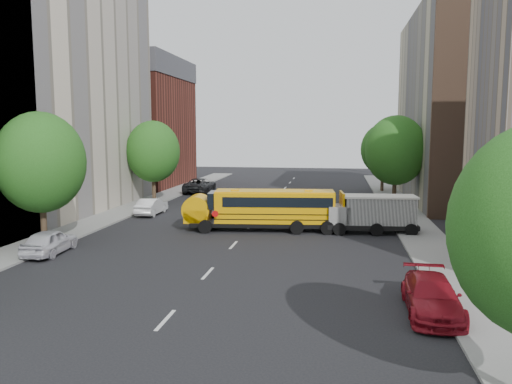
% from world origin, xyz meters
% --- Properties ---
extents(ground, '(120.00, 120.00, 0.00)m').
position_xyz_m(ground, '(0.00, 0.00, 0.00)').
color(ground, black).
rests_on(ground, ground).
extents(sidewalk_left, '(3.00, 80.00, 0.12)m').
position_xyz_m(sidewalk_left, '(-11.50, 5.00, 0.06)').
color(sidewalk_left, slate).
rests_on(sidewalk_left, ground).
extents(sidewalk_right, '(3.00, 80.00, 0.12)m').
position_xyz_m(sidewalk_right, '(11.50, 5.00, 0.06)').
color(sidewalk_right, slate).
rests_on(sidewalk_right, ground).
extents(lane_markings, '(0.15, 64.00, 0.01)m').
position_xyz_m(lane_markings, '(0.00, 10.00, 0.01)').
color(lane_markings, silver).
rests_on(lane_markings, ground).
extents(building_left_cream, '(10.00, 26.00, 20.00)m').
position_xyz_m(building_left_cream, '(-18.00, 6.00, 10.00)').
color(building_left_cream, beige).
rests_on(building_left_cream, ground).
extents(building_left_redbrick, '(10.00, 15.00, 13.00)m').
position_xyz_m(building_left_redbrick, '(-18.00, 28.00, 6.50)').
color(building_left_redbrick, maroon).
rests_on(building_left_redbrick, ground).
extents(building_right_far, '(10.00, 22.00, 18.00)m').
position_xyz_m(building_right_far, '(18.00, 20.00, 9.00)').
color(building_right_far, tan).
rests_on(building_right_far, ground).
extents(building_right_sidewall, '(10.10, 0.30, 18.00)m').
position_xyz_m(building_right_sidewall, '(18.00, 9.00, 9.00)').
color(building_right_sidewall, brown).
rests_on(building_right_sidewall, ground).
extents(street_tree_1, '(5.12, 5.12, 7.90)m').
position_xyz_m(street_tree_1, '(-11.00, -4.00, 4.95)').
color(street_tree_1, '#38281C').
rests_on(street_tree_1, ground).
extents(street_tree_2, '(4.99, 4.99, 7.71)m').
position_xyz_m(street_tree_2, '(-11.00, 14.00, 4.83)').
color(street_tree_2, '#38281C').
rests_on(street_tree_2, ground).
extents(street_tree_4, '(5.25, 5.25, 8.10)m').
position_xyz_m(street_tree_4, '(11.00, 14.00, 5.08)').
color(street_tree_4, '#38281C').
rests_on(street_tree_4, ground).
extents(street_tree_5, '(4.86, 4.86, 7.51)m').
position_xyz_m(street_tree_5, '(11.00, 26.00, 4.70)').
color(street_tree_5, '#38281C').
rests_on(street_tree_5, ground).
extents(school_bus, '(10.18, 3.35, 2.82)m').
position_xyz_m(school_bus, '(1.08, 2.71, 1.57)').
color(school_bus, black).
rests_on(school_bus, ground).
extents(safari_truck, '(6.05, 2.63, 2.52)m').
position_xyz_m(safari_truck, '(8.43, 3.00, 1.33)').
color(safari_truck, black).
rests_on(safari_truck, ground).
extents(parked_car_0, '(1.91, 4.21, 1.40)m').
position_xyz_m(parked_car_0, '(-9.60, -5.72, 0.70)').
color(parked_car_0, silver).
rests_on(parked_car_0, ground).
extents(parked_car_1, '(1.43, 4.08, 1.34)m').
position_xyz_m(parked_car_1, '(-8.80, 7.58, 0.67)').
color(parked_car_1, white).
rests_on(parked_car_1, ground).
extents(parked_car_2, '(2.78, 5.82, 1.60)m').
position_xyz_m(parked_car_2, '(-8.80, 22.06, 0.80)').
color(parked_car_2, black).
rests_on(parked_car_2, ground).
extents(parked_car_3, '(2.02, 4.75, 1.37)m').
position_xyz_m(parked_car_3, '(9.60, -11.78, 0.68)').
color(parked_car_3, maroon).
rests_on(parked_car_3, ground).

